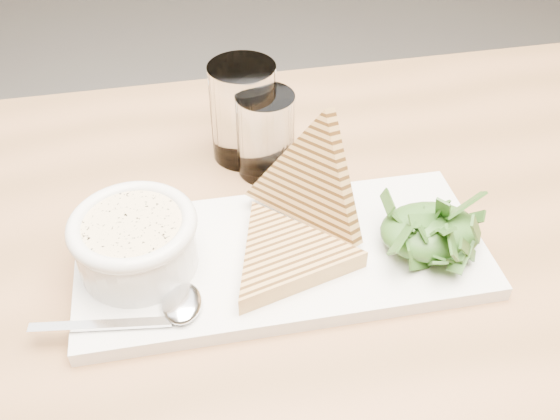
{
  "coord_description": "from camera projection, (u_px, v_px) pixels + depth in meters",
  "views": [
    {
      "loc": [
        -0.23,
        -0.52,
        1.2
      ],
      "look_at": [
        -0.18,
        -0.07,
        0.8
      ],
      "focal_mm": 40.0,
      "sensor_mm": 36.0,
      "label": 1
    }
  ],
  "objects": [
    {
      "name": "arugula_pile",
      "position": [
        432.0,
        225.0,
        0.6
      ],
      "size": [
        0.11,
        0.1,
        0.05
      ],
      "primitive_type": null,
      "color": "#3D6728",
      "rests_on": "platter"
    },
    {
      "name": "sandwich_flat",
      "position": [
        286.0,
        256.0,
        0.59
      ],
      "size": [
        0.2,
        0.2,
        0.02
      ],
      "primitive_type": null,
      "rotation": [
        0.0,
        0.0,
        0.36
      ],
      "color": "tan",
      "rests_on": "platter"
    },
    {
      "name": "spoon_bowl",
      "position": [
        182.0,
        303.0,
        0.55
      ],
      "size": [
        0.04,
        0.05,
        0.01
      ],
      "primitive_type": "ellipsoid",
      "rotation": [
        0.0,
        0.0,
        -0.04
      ],
      "color": "silver",
      "rests_on": "platter"
    },
    {
      "name": "soup_bowl",
      "position": [
        137.0,
        248.0,
        0.58
      ],
      "size": [
        0.11,
        0.11,
        0.04
      ],
      "primitive_type": "cylinder",
      "color": "white",
      "rests_on": "platter"
    },
    {
      "name": "platter",
      "position": [
        282.0,
        255.0,
        0.61
      ],
      "size": [
        0.41,
        0.21,
        0.02
      ],
      "primitive_type": "cube",
      "rotation": [
        0.0,
        0.0,
        0.08
      ],
      "color": "white",
      "rests_on": "table_top"
    },
    {
      "name": "salad_base",
      "position": [
        430.0,
        231.0,
        0.6
      ],
      "size": [
        0.1,
        0.08,
        0.04
      ],
      "primitive_type": "ellipsoid",
      "color": "#1D4615",
      "rests_on": "platter"
    },
    {
      "name": "bowl_rim",
      "position": [
        132.0,
        225.0,
        0.56
      ],
      "size": [
        0.12,
        0.12,
        0.01
      ],
      "primitive_type": "torus",
      "color": "white",
      "rests_on": "soup_bowl"
    },
    {
      "name": "glass_near",
      "position": [
        243.0,
        112.0,
        0.72
      ],
      "size": [
        0.08,
        0.08,
        0.12
      ],
      "primitive_type": "cylinder",
      "color": "white",
      "rests_on": "table_top"
    },
    {
      "name": "glass_far",
      "position": [
        266.0,
        135.0,
        0.7
      ],
      "size": [
        0.07,
        0.07,
        0.1
      ],
      "primitive_type": "cylinder",
      "color": "white",
      "rests_on": "table_top"
    },
    {
      "name": "spoon_handle",
      "position": [
        101.0,
        325.0,
        0.53
      ],
      "size": [
        0.12,
        0.01,
        0.0
      ],
      "primitive_type": "cube",
      "rotation": [
        0.0,
        0.0,
        -0.04
      ],
      "color": "silver",
      "rests_on": "platter"
    },
    {
      "name": "sandwich_lean",
      "position": [
        311.0,
        183.0,
        0.61
      ],
      "size": [
        0.2,
        0.2,
        0.17
      ],
      "primitive_type": null,
      "rotation": [
        1.2,
        0.0,
        -0.74
      ],
      "color": "tan",
      "rests_on": "sandwich_flat"
    },
    {
      "name": "table_top",
      "position": [
        282.0,
        334.0,
        0.58
      ],
      "size": [
        1.42,
        1.02,
        0.04
      ],
      "primitive_type": "cube",
      "rotation": [
        0.0,
        0.0,
        0.1
      ],
      "color": "#9A6942",
      "rests_on": "ground"
    },
    {
      "name": "soup",
      "position": [
        133.0,
        226.0,
        0.56
      ],
      "size": [
        0.09,
        0.09,
        0.01
      ],
      "primitive_type": "cylinder",
      "color": "beige",
      "rests_on": "soup_bowl"
    }
  ]
}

